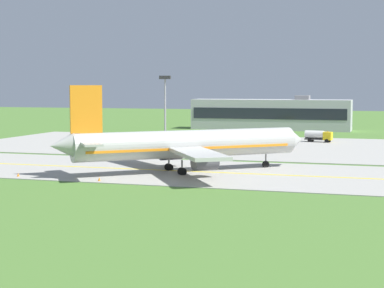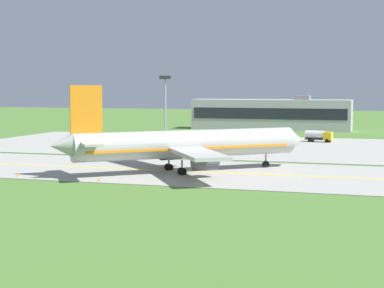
{
  "view_description": "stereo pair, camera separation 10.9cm",
  "coord_description": "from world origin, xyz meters",
  "views": [
    {
      "loc": [
        28.15,
        -89.06,
        12.54
      ],
      "look_at": [
        0.27,
        1.48,
        4.0
      ],
      "focal_mm": 59.93,
      "sensor_mm": 36.0,
      "label": 1
    },
    {
      "loc": [
        28.25,
        -89.03,
        12.54
      ],
      "look_at": [
        0.27,
        1.48,
        4.0
      ],
      "focal_mm": 59.93,
      "sensor_mm": 36.0,
      "label": 2
    }
  ],
  "objects": [
    {
      "name": "apron_light_mast",
      "position": [
        -15.3,
        33.51,
        9.33
      ],
      "size": [
        2.4,
        0.5,
        14.7
      ],
      "color": "gray",
      "rests_on": "ground"
    },
    {
      "name": "ground_plane",
      "position": [
        0.0,
        0.0,
        0.0
      ],
      "size": [
        500.0,
        500.0,
        0.0
      ],
      "primitive_type": "plane",
      "color": "#47702D"
    },
    {
      "name": "service_truck_baggage",
      "position": [
        13.19,
        56.13,
        1.53
      ],
      "size": [
        6.24,
        3.02,
        2.65
      ],
      "color": "yellow",
      "rests_on": "ground"
    },
    {
      "name": "airplane_lead",
      "position": [
        -0.1,
        -0.83,
        4.13
      ],
      "size": [
        32.8,
        29.57,
        12.7
      ],
      "color": "#ADADA8",
      "rests_on": "ground"
    },
    {
      "name": "traffic_cone_near_edge",
      "position": [
        -20.78,
        -12.11,
        0.3
      ],
      "size": [
        0.44,
        0.44,
        0.6
      ],
      "primitive_type": "cone",
      "color": "orange",
      "rests_on": "ground"
    },
    {
      "name": "terminal_building",
      "position": [
        -4.62,
        95.01,
        4.41
      ],
      "size": [
        45.71,
        9.2,
        9.97
      ],
      "color": "#B2B2B7",
      "rests_on": "ground"
    },
    {
      "name": "traffic_cone_mid_edge",
      "position": [
        -8.2,
        -12.66,
        0.3
      ],
      "size": [
        0.44,
        0.44,
        0.6
      ],
      "primitive_type": "cone",
      "color": "orange",
      "rests_on": "ground"
    },
    {
      "name": "taxiway_centreline",
      "position": [
        0.0,
        0.0,
        0.11
      ],
      "size": [
        220.0,
        0.6,
        0.01
      ],
      "primitive_type": "cube",
      "color": "yellow",
      "rests_on": "taxiway_strip"
    },
    {
      "name": "apron_pad",
      "position": [
        10.0,
        42.0,
        0.05
      ],
      "size": [
        140.0,
        52.0,
        0.1
      ],
      "primitive_type": "cube",
      "color": "#9E9B93",
      "rests_on": "ground"
    },
    {
      "name": "taxiway_strip",
      "position": [
        0.0,
        0.0,
        0.05
      ],
      "size": [
        240.0,
        28.0,
        0.1
      ],
      "primitive_type": "cube",
      "color": "#9E9B93",
      "rests_on": "ground"
    },
    {
      "name": "service_truck_fuel",
      "position": [
        -5.25,
        52.99,
        1.53
      ],
      "size": [
        5.75,
        5.63,
        2.6
      ],
      "color": "yellow",
      "rests_on": "ground"
    },
    {
      "name": "service_truck_pushback",
      "position": [
        6.34,
        37.91,
        1.53
      ],
      "size": [
        4.63,
        6.26,
        2.65
      ],
      "color": "orange",
      "rests_on": "ground"
    }
  ]
}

